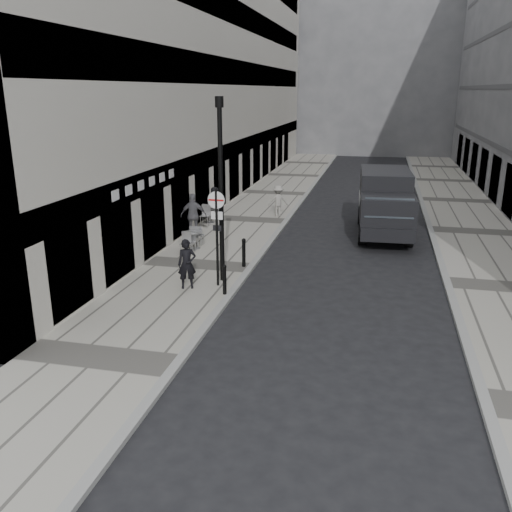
{
  "coord_description": "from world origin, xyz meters",
  "views": [
    {
      "loc": [
        4.5,
        -8.18,
        6.44
      ],
      "look_at": [
        0.83,
        7.78,
        1.4
      ],
      "focal_mm": 38.0,
      "sensor_mm": 36.0,
      "label": 1
    }
  ],
  "objects_px": {
    "lamppost": "(221,182)",
    "cyclist": "(383,188)",
    "panel_van": "(385,200)",
    "walking_man": "(187,264)",
    "sign_post": "(217,224)"
  },
  "relations": [
    {
      "from": "panel_van",
      "to": "cyclist",
      "type": "bearing_deg",
      "value": 87.71
    },
    {
      "from": "walking_man",
      "to": "lamppost",
      "type": "height_order",
      "value": "lamppost"
    },
    {
      "from": "sign_post",
      "to": "cyclist",
      "type": "distance_m",
      "value": 17.8
    },
    {
      "from": "walking_man",
      "to": "cyclist",
      "type": "distance_m",
      "value": 18.47
    },
    {
      "from": "lamppost",
      "to": "cyclist",
      "type": "bearing_deg",
      "value": 72.09
    },
    {
      "from": "lamppost",
      "to": "cyclist",
      "type": "height_order",
      "value": "lamppost"
    },
    {
      "from": "walking_man",
      "to": "cyclist",
      "type": "xyz_separation_m",
      "value": [
        6.2,
        17.4,
        -0.19
      ]
    },
    {
      "from": "walking_man",
      "to": "lamppost",
      "type": "xyz_separation_m",
      "value": [
        0.91,
        1.02,
        2.58
      ]
    },
    {
      "from": "lamppost",
      "to": "panel_van",
      "type": "bearing_deg",
      "value": 56.61
    },
    {
      "from": "sign_post",
      "to": "lamppost",
      "type": "relative_size",
      "value": 0.54
    },
    {
      "from": "sign_post",
      "to": "panel_van",
      "type": "relative_size",
      "value": 0.53
    },
    {
      "from": "panel_van",
      "to": "cyclist",
      "type": "relative_size",
      "value": 3.2
    },
    {
      "from": "walking_man",
      "to": "panel_van",
      "type": "relative_size",
      "value": 0.27
    },
    {
      "from": "panel_van",
      "to": "sign_post",
      "type": "bearing_deg",
      "value": -124.67
    },
    {
      "from": "cyclist",
      "to": "lamppost",
      "type": "bearing_deg",
      "value": -88.43
    }
  ]
}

